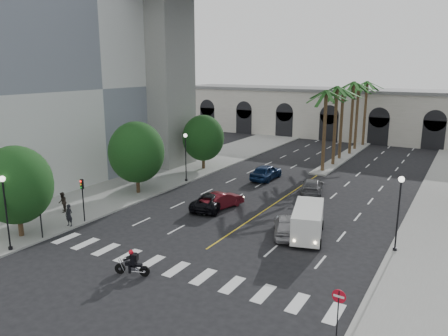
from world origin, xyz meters
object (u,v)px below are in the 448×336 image
(car_b, at_px, (222,200))
(do_not_enter_sign, at_px, (338,304))
(pedestrian_a, at_px, (69,215))
(car_a, at_px, (287,225))
(car_e, at_px, (266,172))
(car_d, at_px, (312,186))
(lamp_post_left_near, at_px, (6,207))
(pedestrian_b, at_px, (62,202))
(lamp_post_left_far, at_px, (186,153))
(traffic_signal_far, at_px, (83,193))
(motorcycle_rider, at_px, (133,264))
(traffic_signal_near, at_px, (40,207))
(car_c, at_px, (211,201))
(lamp_post_right, at_px, (399,207))
(cargo_van, at_px, (308,221))

(car_b, height_order, do_not_enter_sign, do_not_enter_sign)
(pedestrian_a, bearing_deg, car_b, 46.28)
(car_a, distance_m, car_e, 16.40)
(car_b, distance_m, car_d, 10.06)
(lamp_post_left_near, distance_m, do_not_enter_sign, 22.21)
(car_e, xyz_separation_m, pedestrian_b, (-10.29, -19.20, 0.16))
(lamp_post_left_far, bearing_deg, traffic_signal_far, -89.60)
(motorcycle_rider, bearing_deg, do_not_enter_sign, -19.19)
(lamp_post_left_near, bearing_deg, traffic_signal_far, 89.12)
(traffic_signal_near, relative_size, car_b, 0.84)
(traffic_signal_near, relative_size, car_a, 0.77)
(traffic_signal_far, relative_size, motorcycle_rider, 1.66)
(lamp_post_left_far, distance_m, traffic_signal_far, 14.52)
(lamp_post_left_near, xyz_separation_m, traffic_signal_near, (0.10, 2.50, -0.71))
(motorcycle_rider, relative_size, car_c, 0.43)
(car_a, relative_size, pedestrian_a, 2.70)
(car_c, distance_m, do_not_enter_sign, 20.29)
(lamp_post_right, bearing_deg, lamp_post_left_near, -150.31)
(traffic_signal_far, bearing_deg, lamp_post_left_far, 90.40)
(car_e, relative_size, pedestrian_b, 2.89)
(lamp_post_right, height_order, traffic_signal_far, lamp_post_right)
(car_c, bearing_deg, cargo_van, 158.22)
(traffic_signal_near, height_order, pedestrian_b, traffic_signal_near)
(traffic_signal_far, bearing_deg, car_d, 52.86)
(car_b, bearing_deg, lamp_post_right, -174.71)
(pedestrian_b, bearing_deg, lamp_post_left_near, -22.09)
(traffic_signal_near, relative_size, motorcycle_rider, 1.66)
(motorcycle_rider, bearing_deg, cargo_van, 39.75)
(lamp_post_left_far, relative_size, car_d, 1.08)
(lamp_post_right, height_order, motorcycle_rider, lamp_post_right)
(traffic_signal_far, distance_m, pedestrian_a, 2.00)
(lamp_post_right, xyz_separation_m, car_c, (-15.71, 1.70, -2.51))
(traffic_signal_near, height_order, car_e, traffic_signal_near)
(car_d, height_order, car_e, car_e)
(lamp_post_left_near, relative_size, do_not_enter_sign, 2.00)
(lamp_post_left_near, bearing_deg, car_d, 60.97)
(lamp_post_right, bearing_deg, motorcycle_rider, -139.10)
(car_a, xyz_separation_m, car_d, (-2.04, 11.65, -0.09))
(lamp_post_left_far, xyz_separation_m, motorcycle_rider, (9.60, -19.43, -2.48))
(cargo_van, relative_size, pedestrian_b, 3.32)
(car_b, height_order, pedestrian_a, pedestrian_a)
(car_a, distance_m, do_not_enter_sign, 13.05)
(lamp_post_left_far, height_order, traffic_signal_far, lamp_post_left_far)
(motorcycle_rider, distance_m, do_not_enter_sign, 12.61)
(lamp_post_right, distance_m, traffic_signal_far, 23.62)
(lamp_post_left_far, xyz_separation_m, cargo_van, (16.73, -8.43, -1.93))
(traffic_signal_near, distance_m, do_not_enter_sign, 22.10)
(traffic_signal_near, bearing_deg, cargo_van, 31.19)
(do_not_enter_sign, bearing_deg, car_d, 115.76)
(traffic_signal_near, height_order, pedestrian_a, traffic_signal_near)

